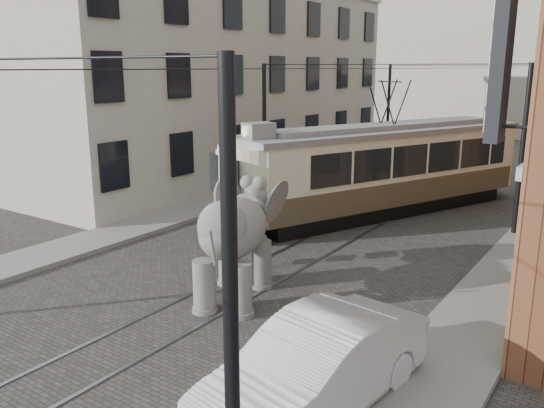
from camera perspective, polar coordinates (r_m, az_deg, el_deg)
The scene contains 10 objects.
ground at distance 17.91m, azimuth 2.87°, elevation -5.24°, with size 120.00×120.00×0.00m, color #3D3A38.
tram_rails at distance 17.90m, azimuth 2.87°, elevation -5.20°, with size 1.54×80.00×0.02m, color slate, non-canonical shape.
sidewalk_right at distance 15.82m, azimuth 21.95°, elevation -8.62°, with size 2.00×60.00×0.15m, color slate.
sidewalk_left at distance 21.83m, azimuth -11.83°, elevation -1.80°, with size 2.00×60.00×0.15m, color slate.
stucco_building at distance 31.48m, azimuth -4.75°, elevation 12.24°, with size 7.00×24.00×10.00m, color #A19885.
distant_block at distance 55.18m, azimuth 25.96°, elevation 13.68°, with size 28.00×10.00×14.00m, color #A19885.
catenary at distance 21.63m, azimuth 9.50°, elevation 6.08°, with size 11.00×30.20×6.00m, color black, non-canonical shape.
tram at distance 22.94m, azimuth 11.61°, elevation 5.60°, with size 2.78×13.48×5.35m, color beige, non-canonical shape.
elephant at distance 14.20m, azimuth -3.94°, elevation -4.17°, with size 2.64×4.79×2.93m, color slate, non-canonical shape.
parked_car at distance 10.03m, azimuth 4.54°, elevation -16.28°, with size 1.75×4.98×1.64m, color silver.
Camera 1 is at (8.80, -14.46, 5.84)m, focal length 36.81 mm.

